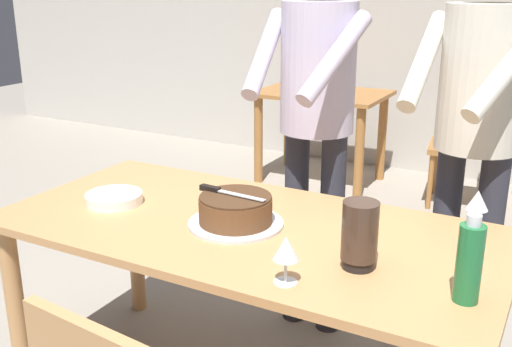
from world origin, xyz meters
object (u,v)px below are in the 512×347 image
Objects in this scene: wine_glass_far at (477,202)px; hurricane_lamp at (360,235)px; plate_stack at (114,198)px; water_bottle at (469,262)px; cake_knife at (219,191)px; person_standing_beside at (478,118)px; background_table at (321,112)px; person_cutting_cake at (316,103)px; wine_glass_near at (286,250)px; background_chair_0 at (473,140)px; cake_on_platter at (236,212)px; main_dining_table at (246,251)px.

hurricane_lamp reaches higher than wine_glass_far.
plate_stack is 0.88× the size of water_bottle.
wine_glass_far reaches higher than cake_knife.
person_standing_beside reaches higher than background_table.
person_cutting_cake is at bearing 52.27° from plate_stack.
water_bottle is 1.19× the size of hurricane_lamp.
cake_knife is 1.88× the size of wine_glass_near.
background_table is (-0.73, 2.70, -0.29)m from cake_knife.
plate_stack is 0.24× the size of background_chair_0.
hurricane_lamp is at bearing -102.75° from person_standing_beside.
background_table is (-0.81, 2.04, -0.50)m from person_cutting_cake.
hurricane_lamp is 3.11m from background_table.
water_bottle reaches higher than wine_glass_far.
wine_glass_near is at bearing -121.49° from wine_glass_far.
person_cutting_cake is at bearing 121.73° from hurricane_lamp.
cake_knife is at bearing 143.49° from wine_glass_near.
cake_on_platter is 0.46m from wine_glass_near.
background_table is (-1.29, 2.81, -0.28)m from hurricane_lamp.
plate_stack is 0.13× the size of person_standing_beside.
hurricane_lamp is (0.15, 0.19, 0.00)m from wine_glass_near.
cake_knife is 0.27× the size of background_table.
background_chair_0 reaches higher than plate_stack.
hurricane_lamp is 0.12× the size of person_standing_beside.
cake_knife is at bearing -74.96° from background_table.
person_standing_beside is at bearing 77.25° from hurricane_lamp.
person_cutting_cake reaches higher than main_dining_table.
background_table is (-1.47, 2.01, -0.50)m from person_standing_beside.
person_cutting_cake and person_standing_beside have the same top height.
person_standing_beside is (-0.08, 0.33, 0.22)m from wine_glass_far.
plate_stack is at bearing -174.22° from main_dining_table.
wine_glass_near is 0.08× the size of person_cutting_cake.
cake_knife is 0.30× the size of background_chair_0.
background_table is at bearing 123.48° from wine_glass_far.
wine_glass_near is at bearing -163.24° from water_bottle.
main_dining_table is 0.16m from cake_on_platter.
main_dining_table is 12.48× the size of wine_glass_near.
plate_stack is 2.89m from background_chair_0.
background_table is at bearing 126.22° from person_standing_beside.
cake_knife is (-0.10, -0.02, 0.22)m from main_dining_table.
person_cutting_cake is (0.01, 0.67, 0.27)m from cake_on_platter.
wine_glass_near reaches higher than cake_on_platter.
wine_glass_far is at bearing 17.36° from plate_stack.
cake_knife is at bearing -137.19° from person_standing_beside.
hurricane_lamp is 0.12× the size of person_cutting_cake.
cake_knife is at bearing -97.39° from person_cutting_cake.
background_chair_0 is at bearing -0.32° from background_table.
wine_glass_near is 1.00× the size of wine_glass_far.
hurricane_lamp reaches higher than plate_stack.
cake_knife is at bearing 169.47° from water_bottle.
background_chair_0 is (0.38, 2.70, -0.31)m from cake_on_platter.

